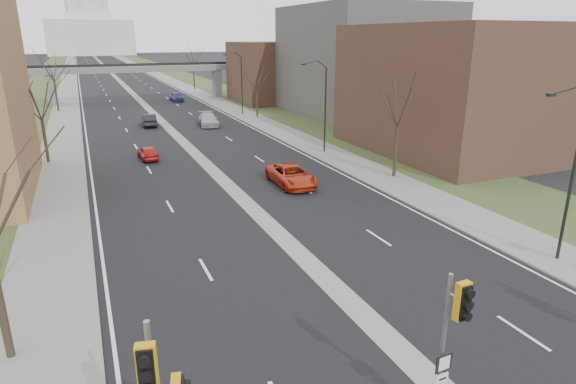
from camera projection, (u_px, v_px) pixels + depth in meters
road_surface at (112, 74)px, 146.20m from camera, size 20.00×600.00×0.01m
median_strip at (112, 74)px, 146.20m from camera, size 1.20×600.00×0.02m
sidewalk_right at (153, 72)px, 150.65m from camera, size 4.00×600.00×0.12m
sidewalk_left at (69, 75)px, 141.71m from camera, size 4.00×600.00×0.12m
grass_verge_right at (172, 72)px, 152.89m from camera, size 8.00×600.00×0.10m
grass_verge_left at (47, 75)px, 139.47m from camera, size 8.00×600.00×0.10m
commercial_block_near at (457, 90)px, 46.54m from camera, size 16.00×20.00×12.00m
commercial_block_mid at (362, 61)px, 68.57m from camera, size 18.00×22.00×15.00m
commercial_block_far at (277, 72)px, 82.86m from camera, size 14.00×14.00×10.00m
pedestrian_bridge at (138, 73)px, 83.45m from camera, size 34.00×3.00×6.45m
capitol at (89, 23)px, 289.20m from camera, size 48.00×42.00×55.75m
streetlight_near at (570, 127)px, 22.15m from camera, size 2.61×0.20×8.70m
streetlight_mid at (318, 81)px, 44.90m from camera, size 2.61×0.20×8.70m
streetlight_far at (236, 66)px, 67.65m from camera, size 2.61×0.20×8.70m
tree_left_b at (38, 93)px, 41.43m from camera, size 6.75×6.75×8.81m
tree_left_c at (52, 64)px, 70.93m from camera, size 7.65×7.65×9.99m
tree_right_a at (400, 95)px, 37.00m from camera, size 7.20×7.20×9.40m
tree_right_b at (257, 75)px, 66.12m from camera, size 6.30×6.30×8.22m
tree_right_c at (193, 56)px, 100.74m from camera, size 7.65×7.65×9.99m
signal_pole_median at (453, 328)px, 13.00m from camera, size 0.57×0.80×4.91m
car_left_near at (148, 153)px, 44.56m from camera, size 1.71×3.83×1.28m
car_left_far at (149, 120)px, 61.11m from camera, size 1.88×4.76×1.54m
car_right_near at (291, 175)px, 36.83m from camera, size 2.67×5.63×1.55m
car_right_mid at (208, 120)px, 61.32m from camera, size 2.87×5.67×1.58m
car_right_far at (177, 97)px, 84.52m from camera, size 1.97×4.62×1.56m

